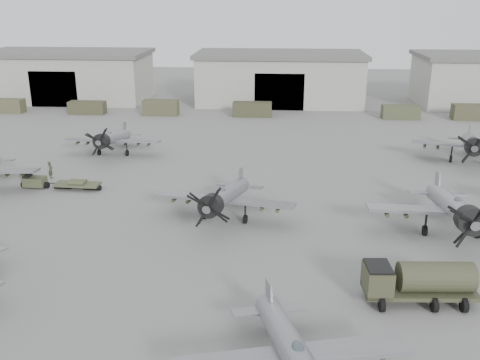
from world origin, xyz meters
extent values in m
plane|color=slate|center=(0.00, 0.00, 0.00)|extent=(220.00, 220.00, 0.00)
cube|color=#A3A299|center=(-38.00, 62.00, 4.00)|extent=(28.00, 14.00, 8.00)
cube|color=#5B5B56|center=(-38.00, 62.00, 8.35)|extent=(29.00, 14.80, 0.70)
cube|color=black|center=(-38.00, 55.20, 3.00)|extent=(8.12, 0.40, 6.00)
cube|color=#A3A299|center=(0.00, 62.00, 4.00)|extent=(28.00, 14.00, 8.00)
cube|color=#5B5B56|center=(0.00, 62.00, 8.35)|extent=(29.00, 14.80, 0.70)
cube|color=black|center=(0.00, 55.20, 3.00)|extent=(8.12, 0.40, 6.00)
cube|color=#4B4B31|center=(-43.80, 50.00, 1.09)|extent=(5.34, 2.20, 2.18)
cube|color=#3C3C27|center=(-30.56, 50.00, 0.99)|extent=(5.74, 2.20, 1.99)
cube|color=#45452D|center=(-18.63, 50.00, 1.18)|extent=(5.55, 2.20, 2.35)
cube|color=#393A26|center=(-4.15, 50.00, 1.12)|extent=(6.04, 2.20, 2.23)
cube|color=#42462E|center=(18.66, 50.00, 1.02)|extent=(5.65, 2.20, 2.03)
cube|color=#41412B|center=(29.66, 50.00, 1.16)|extent=(6.54, 2.20, 2.32)
cylinder|color=gray|center=(0.72, -10.67, 2.01)|extent=(3.72, 9.71, 2.85)
cube|color=gray|center=(0.86, -11.20, 1.78)|extent=(11.54, 4.77, 0.51)
cube|color=gray|center=(-0.34, -6.52, 2.15)|extent=(0.48, 1.50, 1.82)
ellipsoid|color=#3F4C54|center=(1.08, -12.09, 2.83)|extent=(0.80, 1.20, 0.51)
cylinder|color=black|center=(-0.27, -6.78, 0.14)|extent=(0.18, 0.31, 0.29)
cylinder|color=gray|center=(-4.20, 9.38, 2.06)|extent=(3.24, 10.01, 2.92)
cylinder|color=black|center=(-5.02, 5.06, 2.76)|extent=(2.02, 1.79, 1.95)
cube|color=gray|center=(-4.30, 8.83, 1.82)|extent=(11.87, 4.22, 0.53)
cube|color=gray|center=(-3.38, 13.70, 2.21)|extent=(0.40, 1.55, 1.87)
ellipsoid|color=#3F4C54|center=(-4.48, 7.91, 2.91)|extent=(0.76, 1.21, 0.52)
cylinder|color=black|center=(-6.08, 8.98, 0.33)|extent=(0.40, 0.78, 0.75)
cylinder|color=black|center=(-2.59, 8.31, 0.33)|extent=(0.40, 0.78, 0.75)
cylinder|color=black|center=(-3.43, 13.42, 0.14)|extent=(0.17, 0.31, 0.30)
cylinder|color=gray|center=(13.69, 7.73, 2.30)|extent=(2.08, 11.14, 3.26)
cylinder|color=black|center=(13.46, 2.82, 3.08)|extent=(2.06, 1.74, 2.17)
cube|color=gray|center=(13.66, 7.10, 2.04)|extent=(13.15, 2.92, 0.59)
cube|color=gray|center=(13.92, 12.63, 2.47)|extent=(0.21, 1.74, 2.09)
ellipsoid|color=#3F4C54|center=(13.61, 6.06, 3.25)|extent=(0.68, 1.28, 0.59)
cylinder|color=black|center=(11.67, 6.98, 0.37)|extent=(0.33, 0.85, 0.84)
cylinder|color=black|center=(15.63, 6.80, 0.37)|extent=(0.33, 0.85, 0.84)
cylinder|color=black|center=(13.91, 12.32, 0.16)|extent=(0.14, 0.34, 0.33)
cylinder|color=gray|center=(-19.45, 27.81, 1.97)|extent=(1.53, 9.50, 2.79)
cylinder|color=black|center=(-19.53, 23.61, 2.63)|extent=(1.73, 1.45, 1.86)
cube|color=gray|center=(-19.46, 27.28, 1.74)|extent=(11.20, 2.20, 0.50)
cube|color=gray|center=(-19.36, 32.01, 2.11)|extent=(0.14, 1.49, 1.78)
ellipsoid|color=#3F4C54|center=(-19.48, 26.38, 2.78)|extent=(0.56, 1.08, 0.50)
cylinder|color=black|center=(-21.16, 27.13, 0.31)|extent=(0.26, 0.72, 0.71)
cylinder|color=black|center=(-17.77, 27.06, 0.31)|extent=(0.26, 0.72, 0.71)
cylinder|color=black|center=(-19.37, 31.74, 0.13)|extent=(0.11, 0.29, 0.29)
cylinder|color=gray|center=(21.65, 27.48, 2.23)|extent=(4.38, 10.74, 3.16)
cylinder|color=black|center=(20.36, 22.90, 2.98)|extent=(2.29, 2.06, 2.10)
cube|color=gray|center=(21.49, 26.89, 1.97)|extent=(12.78, 5.59, 0.57)
cube|color=gray|center=(22.95, 32.05, 2.39)|extent=(0.58, 1.65, 2.02)
ellipsoid|color=#3F4C54|center=(21.21, 25.92, 3.15)|extent=(0.91, 1.33, 0.57)
cylinder|color=black|center=(19.58, 27.22, 0.35)|extent=(0.49, 0.86, 0.81)
cylinder|color=black|center=(22.87, 31.76, 0.15)|extent=(0.20, 0.34, 0.32)
cube|color=#3B3D28|center=(8.83, -2.96, 0.73)|extent=(6.95, 2.64, 0.24)
cube|color=#3B3D28|center=(6.20, -3.12, 1.51)|extent=(1.69, 2.33, 1.66)
cylinder|color=#3B3D28|center=(9.71, -2.91, 1.71)|extent=(4.59, 2.12, 1.85)
cube|color=black|center=(6.20, -3.12, 2.39)|extent=(1.58, 2.03, 0.15)
cylinder|color=black|center=(6.36, -4.23, 0.44)|extent=(0.34, 0.89, 0.88)
cylinder|color=black|center=(11.10, -1.70, 0.44)|extent=(0.34, 0.89, 0.88)
cube|color=#42472F|center=(-23.76, 15.48, 0.63)|extent=(2.12, 1.36, 0.92)
cube|color=black|center=(-24.45, 15.51, 1.20)|extent=(0.62, 1.06, 0.57)
cylinder|color=black|center=(-23.76, 15.48, 0.29)|extent=(1.40, 0.71, 0.64)
cylinder|color=black|center=(-22.27, 15.41, 0.52)|extent=(1.38, 0.16, 0.09)
cube|color=#42472F|center=(-19.41, 15.27, 0.52)|extent=(4.42, 1.81, 0.21)
cylinder|color=black|center=(-19.41, 15.27, 0.23)|extent=(1.74, 0.58, 0.50)
cylinder|color=#42472F|center=(-19.41, 15.27, 0.74)|extent=(1.62, 0.44, 0.37)
imported|color=#323925|center=(-23.33, 18.33, 0.90)|extent=(0.51, 0.71, 1.81)
camera|label=1|loc=(-0.06, -32.42, 17.82)|focal=40.00mm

